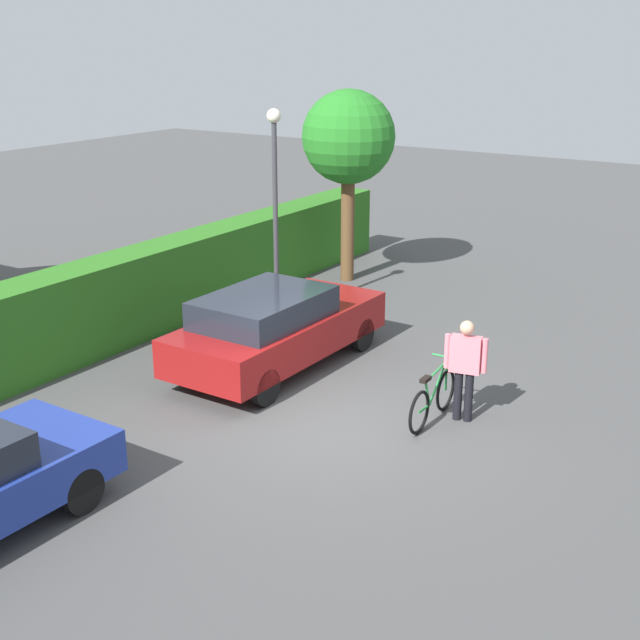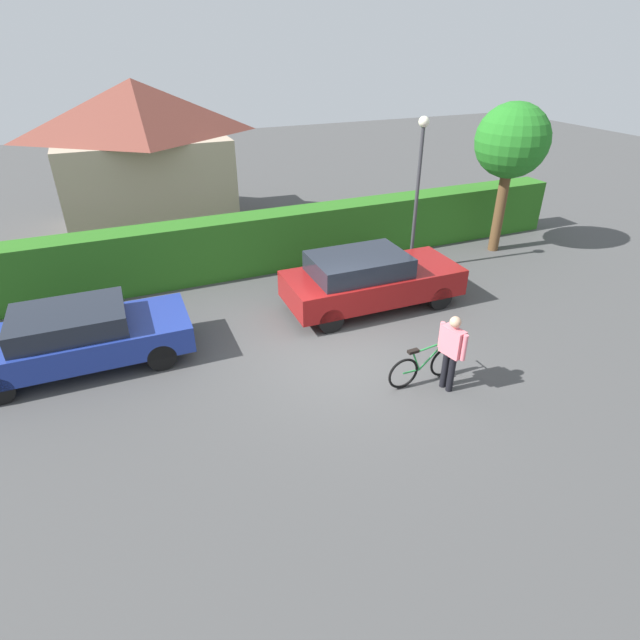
# 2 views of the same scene
# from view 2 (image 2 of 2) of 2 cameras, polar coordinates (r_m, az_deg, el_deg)

# --- Properties ---
(ground_plane) EXTENTS (60.00, 60.00, 0.00)m
(ground_plane) POSITION_cam_2_polar(r_m,az_deg,el_deg) (10.96, 3.14, -4.07)
(ground_plane) COLOR #464646
(hedge_row) EXTENTS (19.50, 0.90, 1.66)m
(hedge_row) POSITION_cam_2_polar(r_m,az_deg,el_deg) (14.90, -5.55, 8.86)
(hedge_row) COLOR #2B6A1D
(hedge_row) RESTS_ON ground
(house_distant) EXTENTS (5.71, 4.24, 4.84)m
(house_distant) POSITION_cam_2_polar(r_m,az_deg,el_deg) (19.07, -19.36, 17.17)
(house_distant) COLOR tan
(house_distant) RESTS_ON ground
(parked_car_near) EXTENTS (4.38, 1.81, 1.30)m
(parked_car_near) POSITION_cam_2_polar(r_m,az_deg,el_deg) (11.44, -25.64, -1.66)
(parked_car_near) COLOR navy
(parked_car_near) RESTS_ON ground
(parked_car_far) EXTENTS (4.42, 1.85, 1.44)m
(parked_car_far) POSITION_cam_2_polar(r_m,az_deg,el_deg) (12.65, 5.58, 4.64)
(parked_car_far) COLOR maroon
(parked_car_far) RESTS_ON ground
(bicycle) EXTENTS (1.64, 0.50, 0.90)m
(bicycle) POSITION_cam_2_polar(r_m,az_deg,el_deg) (10.19, 11.69, -5.09)
(bicycle) COLOR black
(bicycle) RESTS_ON ground
(person_rider) EXTENTS (0.29, 0.64, 1.60)m
(person_rider) POSITION_cam_2_polar(r_m,az_deg,el_deg) (9.80, 14.61, -3.09)
(person_rider) COLOR black
(person_rider) RESTS_ON ground
(street_lamp) EXTENTS (0.28, 0.28, 4.25)m
(street_lamp) POSITION_cam_2_polar(r_m,az_deg,el_deg) (14.37, 11.08, 15.70)
(street_lamp) COLOR #38383D
(street_lamp) RESTS_ON ground
(tree_kerbside) EXTENTS (2.13, 2.13, 4.44)m
(tree_kerbside) POSITION_cam_2_polar(r_m,az_deg,el_deg) (16.52, 20.82, 18.21)
(tree_kerbside) COLOR brown
(tree_kerbside) RESTS_ON ground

